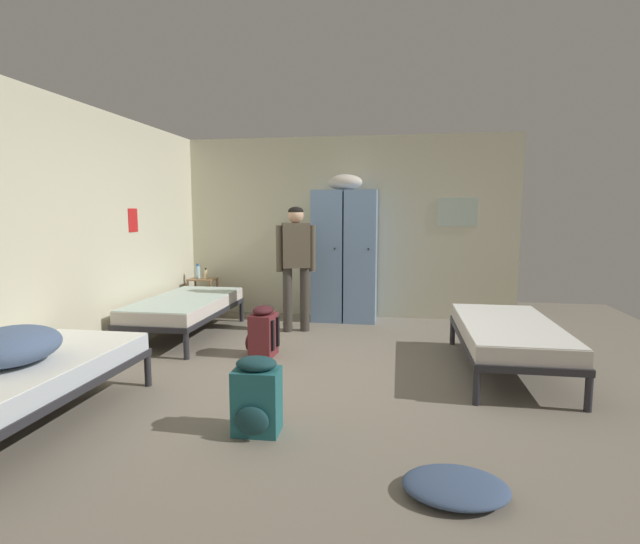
# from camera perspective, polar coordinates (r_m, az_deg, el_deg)

# --- Properties ---
(ground_plane) EXTENTS (8.45, 8.45, 0.00)m
(ground_plane) POSITION_cam_1_polar(r_m,az_deg,el_deg) (4.86, -0.51, -11.57)
(ground_plane) COLOR gray
(room_backdrop) EXTENTS (4.90, 5.34, 2.64)m
(room_backdrop) POSITION_cam_1_polar(r_m,az_deg,el_deg) (6.17, -10.03, 4.77)
(room_backdrop) COLOR beige
(room_backdrop) RESTS_ON ground_plane
(locker_bank) EXTENTS (0.90, 0.55, 2.07)m
(locker_bank) POSITION_cam_1_polar(r_m,az_deg,el_deg) (6.97, 2.90, 2.23)
(locker_bank) COLOR #7A9ECC
(locker_bank) RESTS_ON ground_plane
(shelf_unit) EXTENTS (0.38, 0.30, 0.57)m
(shelf_unit) POSITION_cam_1_polar(r_m,az_deg,el_deg) (7.48, -13.47, -2.45)
(shelf_unit) COLOR #99704C
(shelf_unit) RESTS_ON ground_plane
(bed_left_rear) EXTENTS (0.90, 1.90, 0.49)m
(bed_left_rear) POSITION_cam_1_polar(r_m,az_deg,el_deg) (6.33, -15.40, -3.87)
(bed_left_rear) COLOR #28282D
(bed_left_rear) RESTS_ON ground_plane
(bed_left_front) EXTENTS (0.90, 1.90, 0.49)m
(bed_left_front) POSITION_cam_1_polar(r_m,az_deg,el_deg) (4.16, -30.95, -10.33)
(bed_left_front) COLOR #28282D
(bed_left_front) RESTS_ON ground_plane
(bed_right) EXTENTS (0.90, 1.90, 0.49)m
(bed_right) POSITION_cam_1_polar(r_m,az_deg,el_deg) (5.12, 21.04, -6.66)
(bed_right) COLOR #28282D
(bed_right) RESTS_ON ground_plane
(bedding_heap) EXTENTS (0.60, 0.70, 0.26)m
(bedding_heap) POSITION_cam_1_polar(r_m,az_deg,el_deg) (4.07, -32.26, -7.28)
(bedding_heap) COLOR slate
(bedding_heap) RESTS_ON bed_left_front
(person_traveler) EXTENTS (0.49, 0.30, 1.61)m
(person_traveler) POSITION_cam_1_polar(r_m,az_deg,el_deg) (6.30, -2.82, 1.77)
(person_traveler) COLOR #3D3833
(person_traveler) RESTS_ON ground_plane
(water_bottle) EXTENTS (0.07, 0.07, 0.21)m
(water_bottle) POSITION_cam_1_polar(r_m,az_deg,el_deg) (7.48, -14.05, 0.02)
(water_bottle) COLOR #B2DBEA
(water_bottle) RESTS_ON shelf_unit
(lotion_bottle) EXTENTS (0.05, 0.05, 0.16)m
(lotion_bottle) POSITION_cam_1_polar(r_m,az_deg,el_deg) (7.37, -13.16, -0.23)
(lotion_bottle) COLOR beige
(lotion_bottle) RESTS_ON shelf_unit
(backpack_teal) EXTENTS (0.33, 0.34, 0.55)m
(backpack_teal) POSITION_cam_1_polar(r_m,az_deg,el_deg) (3.56, -7.41, -14.28)
(backpack_teal) COLOR #23666B
(backpack_teal) RESTS_ON ground_plane
(backpack_maroon) EXTENTS (0.35, 0.33, 0.55)m
(backpack_maroon) POSITION_cam_1_polar(r_m,az_deg,el_deg) (5.35, -6.71, -6.98)
(backpack_maroon) COLOR maroon
(backpack_maroon) RESTS_ON ground_plane
(clothes_pile_denim) EXTENTS (0.58, 0.45, 0.11)m
(clothes_pile_denim) POSITION_cam_1_polar(r_m,az_deg,el_deg) (3.02, 15.51, -22.94)
(clothes_pile_denim) COLOR #42567A
(clothes_pile_denim) RESTS_ON ground_plane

